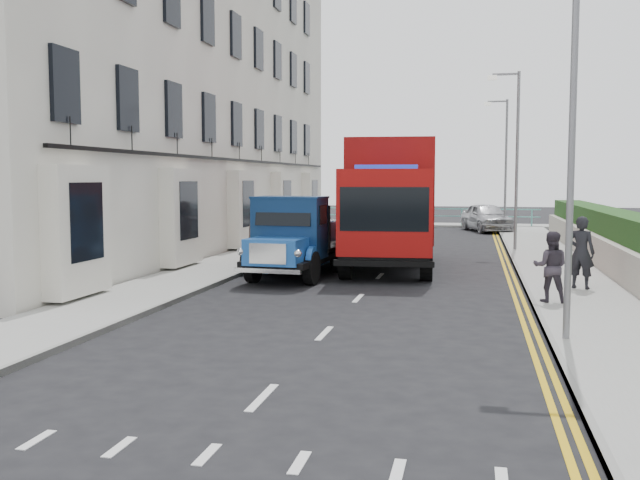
{
  "coord_description": "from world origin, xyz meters",
  "views": [
    {
      "loc": [
        2.69,
        -14.82,
        2.89
      ],
      "look_at": [
        -0.94,
        1.99,
        1.4
      ],
      "focal_mm": 40.0,
      "sensor_mm": 36.0,
      "label": 1
    }
  ],
  "objects": [
    {
      "name": "ground",
      "position": [
        0.0,
        0.0,
        0.0
      ],
      "size": [
        120.0,
        120.0,
        0.0
      ],
      "primitive_type": "plane",
      "color": "black",
      "rests_on": "ground"
    },
    {
      "name": "pavement_west",
      "position": [
        -5.2,
        9.0,
        0.06
      ],
      "size": [
        2.4,
        38.0,
        0.12
      ],
      "primitive_type": "cube",
      "color": "gray",
      "rests_on": "ground"
    },
    {
      "name": "pavement_east",
      "position": [
        5.3,
        9.0,
        0.06
      ],
      "size": [
        2.6,
        38.0,
        0.12
      ],
      "primitive_type": "cube",
      "color": "gray",
      "rests_on": "ground"
    },
    {
      "name": "promenade",
      "position": [
        0.0,
        29.0,
        0.06
      ],
      "size": [
        30.0,
        2.5,
        0.12
      ],
      "primitive_type": "cube",
      "color": "gray",
      "rests_on": "ground"
    },
    {
      "name": "sea_plane",
      "position": [
        0.0,
        60.0,
        0.0
      ],
      "size": [
        120.0,
        120.0,
        0.0
      ],
      "primitive_type": "plane",
      "color": "slate",
      "rests_on": "ground"
    },
    {
      "name": "terrace_west",
      "position": [
        -9.47,
        13.0,
        7.17
      ],
      "size": [
        6.31,
        30.2,
        14.25
      ],
      "color": "beige",
      "rests_on": "ground"
    },
    {
      "name": "garden_east",
      "position": [
        7.21,
        9.0,
        0.9
      ],
      "size": [
        1.45,
        28.0,
        1.75
      ],
      "color": "#B2AD9E",
      "rests_on": "ground"
    },
    {
      "name": "seafront_railing",
      "position": [
        0.0,
        28.2,
        0.58
      ],
      "size": [
        13.0,
        0.08,
        1.11
      ],
      "color": "#59B2A5",
      "rests_on": "ground"
    },
    {
      "name": "lamp_near",
      "position": [
        4.18,
        -2.0,
        4.0
      ],
      "size": [
        1.23,
        0.18,
        7.0
      ],
      "color": "slate",
      "rests_on": "ground"
    },
    {
      "name": "lamp_mid",
      "position": [
        4.18,
        14.0,
        4.0
      ],
      "size": [
        1.23,
        0.18,
        7.0
      ],
      "color": "slate",
      "rests_on": "ground"
    },
    {
      "name": "lamp_far",
      "position": [
        4.18,
        24.0,
        4.0
      ],
      "size": [
        1.23,
        0.18,
        7.0
      ],
      "color": "slate",
      "rests_on": "ground"
    },
    {
      "name": "bedford_lorry",
      "position": [
        -2.36,
        4.72,
        1.08
      ],
      "size": [
        2.32,
        5.09,
        2.34
      ],
      "rotation": [
        0.0,
        0.0,
        -0.08
      ],
      "color": "black",
      "rests_on": "ground"
    },
    {
      "name": "red_lorry",
      "position": [
        0.07,
        8.37,
        2.2
      ],
      "size": [
        3.15,
        8.03,
        4.13
      ],
      "rotation": [
        0.0,
        0.0,
        0.06
      ],
      "color": "black",
      "rests_on": "ground"
    },
    {
      "name": "parked_car_front",
      "position": [
        -3.6,
        7.0,
        0.63
      ],
      "size": [
        1.74,
        3.78,
        1.25
      ],
      "primitive_type": "imported",
      "rotation": [
        0.0,
        0.0,
        0.07
      ],
      "color": "black",
      "rests_on": "ground"
    },
    {
      "name": "parked_car_mid",
      "position": [
        -2.6,
        7.0,
        0.77
      ],
      "size": [
        2.2,
        4.83,
        1.54
      ],
      "primitive_type": "imported",
      "rotation": [
        0.0,
        0.0,
        -0.13
      ],
      "color": "#6299D3",
      "rests_on": "ground"
    },
    {
      "name": "parked_car_rear",
      "position": [
        -2.6,
        12.32,
        0.63
      ],
      "size": [
        2.29,
        4.54,
        1.26
      ],
      "primitive_type": "imported",
      "rotation": [
        0.0,
        0.0,
        0.12
      ],
      "color": "#A8A7AC",
      "rests_on": "ground"
    },
    {
      "name": "seafront_car_left",
      "position": [
        -3.31,
        27.0,
        0.67
      ],
      "size": [
        2.77,
        5.07,
        1.35
      ],
      "primitive_type": "imported",
      "rotation": [
        0.0,
        0.0,
        3.25
      ],
      "color": "black",
      "rests_on": "ground"
    },
    {
      "name": "seafront_car_right",
      "position": [
        3.38,
        24.96,
        0.78
      ],
      "size": [
        3.14,
        4.92,
        1.56
      ],
      "primitive_type": "imported",
      "rotation": [
        0.0,
        0.0,
        0.31
      ],
      "color": "#A6A6AB",
      "rests_on": "ground"
    },
    {
      "name": "pedestrian_east_near",
      "position": [
        5.35,
        3.95,
        1.04
      ],
      "size": [
        0.79,
        0.67,
        1.83
      ],
      "primitive_type": "imported",
      "rotation": [
        0.0,
        0.0,
        2.73
      ],
      "color": "black",
      "rests_on": "pavement_east"
    },
    {
      "name": "pedestrian_east_far",
      "position": [
        4.4,
        1.76,
        0.92
      ],
      "size": [
        0.83,
        0.68,
        1.59
      ],
      "primitive_type": "imported",
      "rotation": [
        0.0,
        0.0,
        3.04
      ],
      "color": "#362F3A",
      "rests_on": "pavement_east"
    },
    {
      "name": "pedestrian_west_near",
      "position": [
        -4.42,
        12.3,
        1.03
      ],
      "size": [
        1.15,
        0.92,
        1.82
      ],
      "primitive_type": "imported",
      "rotation": [
        0.0,
        0.0,
        3.66
      ],
      "color": "#1A202F",
      "rests_on": "pavement_west"
    },
    {
      "name": "pedestrian_west_far",
      "position": [
        -4.56,
        8.91,
        1.11
      ],
      "size": [
        1.15,
        1.07,
        1.98
      ],
      "primitive_type": "imported",
      "rotation": [
        0.0,
        0.0,
        0.62
      ],
      "color": "#433630",
      "rests_on": "pavement_west"
    }
  ]
}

